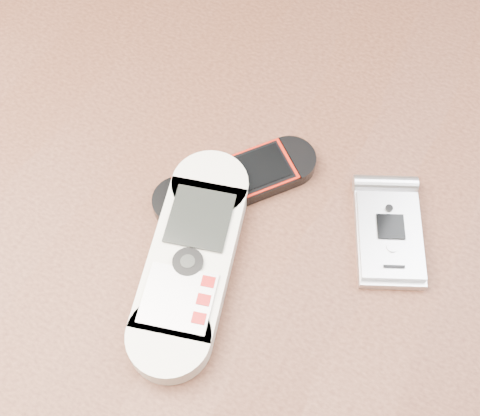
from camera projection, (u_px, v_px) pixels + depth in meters
name	position (u px, v px, depth m)	size (l,w,h in m)	color
ground	(237.00, 415.00, 1.17)	(4.00, 4.00, 0.00)	#472B19
table	(235.00, 267.00, 0.60)	(1.20, 0.80, 0.75)	black
nokia_white	(191.00, 259.00, 0.48)	(0.06, 0.18, 0.02)	silver
nokia_black_red	(236.00, 181.00, 0.51)	(0.04, 0.13, 0.01)	black
motorola_razr	(389.00, 234.00, 0.49)	(0.05, 0.09, 0.01)	silver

